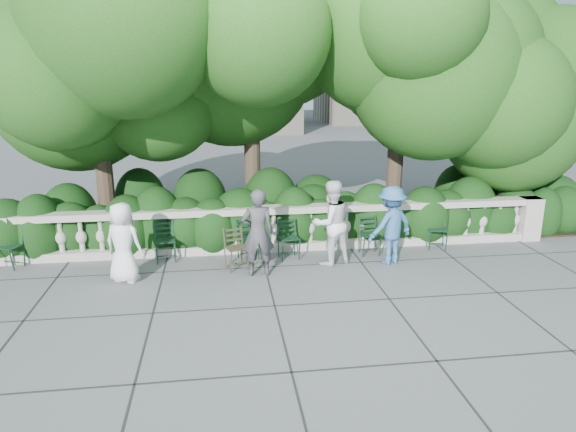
{
  "coord_description": "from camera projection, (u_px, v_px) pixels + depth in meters",
  "views": [
    {
      "loc": [
        -1.34,
        -8.85,
        3.79
      ],
      "look_at": [
        0.0,
        1.0,
        1.0
      ],
      "focal_mm": 32.0,
      "sensor_mm": 36.0,
      "label": 1
    }
  ],
  "objects": [
    {
      "name": "person_businessman",
      "position": [
        123.0,
        243.0,
        9.46
      ],
      "size": [
        0.88,
        0.75,
        1.52
      ],
      "primitive_type": "imported",
      "rotation": [
        0.0,
        0.0,
        2.72
      ],
      "color": "white",
      "rests_on": "ground"
    },
    {
      "name": "tree_canopy",
      "position": [
        305.0,
        64.0,
        11.7
      ],
      "size": [
        15.04,
        6.52,
        6.78
      ],
      "color": "#3F3023",
      "rests_on": "ground"
    },
    {
      "name": "chair_e",
      "position": [
        291.0,
        261.0,
        10.7
      ],
      "size": [
        0.51,
        0.54,
        0.84
      ],
      "primitive_type": null,
      "rotation": [
        0.0,
        0.0,
        0.16
      ],
      "color": "black",
      "rests_on": "ground"
    },
    {
      "name": "balustrade",
      "position": [
        283.0,
        229.0,
        11.22
      ],
      "size": [
        12.0,
        0.44,
        1.0
      ],
      "color": "#9E998E",
      "rests_on": "ground"
    },
    {
      "name": "chair_c",
      "position": [
        250.0,
        260.0,
        10.71
      ],
      "size": [
        0.53,
        0.56,
        0.84
      ],
      "primitive_type": null,
      "rotation": [
        0.0,
        0.0,
        0.2
      ],
      "color": "black",
      "rests_on": "ground"
    },
    {
      "name": "person_older_blue",
      "position": [
        391.0,
        225.0,
        10.37
      ],
      "size": [
        1.19,
        0.95,
        1.62
      ],
      "primitive_type": "imported",
      "rotation": [
        0.0,
        0.0,
        3.53
      ],
      "color": "#306091",
      "rests_on": "ground"
    },
    {
      "name": "chair_a",
      "position": [
        7.0,
        270.0,
        10.19
      ],
      "size": [
        0.59,
        0.61,
        0.84
      ],
      "primitive_type": null,
      "rotation": [
        0.0,
        0.0,
        -0.4
      ],
      "color": "black",
      "rests_on": "ground"
    },
    {
      "name": "chair_f",
      "position": [
        437.0,
        251.0,
        11.3
      ],
      "size": [
        0.53,
        0.56,
        0.84
      ],
      "primitive_type": null,
      "rotation": [
        0.0,
        0.0,
        -0.21
      ],
      "color": "black",
      "rests_on": "ground"
    },
    {
      "name": "chair_b",
      "position": [
        167.0,
        264.0,
        10.53
      ],
      "size": [
        0.5,
        0.54,
        0.84
      ],
      "primitive_type": null,
      "rotation": [
        0.0,
        0.0,
        0.14
      ],
      "color": "black",
      "rests_on": "ground"
    },
    {
      "name": "ground",
      "position": [
        295.0,
        281.0,
        9.64
      ],
      "size": [
        90.0,
        90.0,
        0.0
      ],
      "primitive_type": "plane",
      "color": "#505358",
      "rests_on": "ground"
    },
    {
      "name": "shrub_hedge",
      "position": [
        277.0,
        233.0,
        12.5
      ],
      "size": [
        15.0,
        2.6,
        1.7
      ],
      "primitive_type": null,
      "color": "black",
      "rests_on": "ground"
    },
    {
      "name": "person_woman_grey",
      "position": [
        258.0,
        233.0,
        9.74
      ],
      "size": [
        0.63,
        0.42,
        1.7
      ],
      "primitive_type": "imported",
      "rotation": [
        0.0,
        0.0,
        3.17
      ],
      "color": "#3C3B40",
      "rests_on": "ground"
    },
    {
      "name": "chair_weathered",
      "position": [
        240.0,
        271.0,
        10.12
      ],
      "size": [
        0.57,
        0.59,
        0.84
      ],
      "primitive_type": null,
      "rotation": [
        0.0,
        0.0,
        0.32
      ],
      "color": "black",
      "rests_on": "ground"
    },
    {
      "name": "person_casual_man",
      "position": [
        331.0,
        223.0,
        10.32
      ],
      "size": [
        1.02,
        0.91,
        1.73
      ],
      "primitive_type": "imported",
      "rotation": [
        0.0,
        0.0,
        3.5
      ],
      "color": "white",
      "rests_on": "ground"
    },
    {
      "name": "chair_d",
      "position": [
        371.0,
        257.0,
        10.94
      ],
      "size": [
        0.46,
        0.49,
        0.84
      ],
      "primitive_type": null,
      "rotation": [
        0.0,
        0.0,
        0.03
      ],
      "color": "black",
      "rests_on": "ground"
    }
  ]
}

